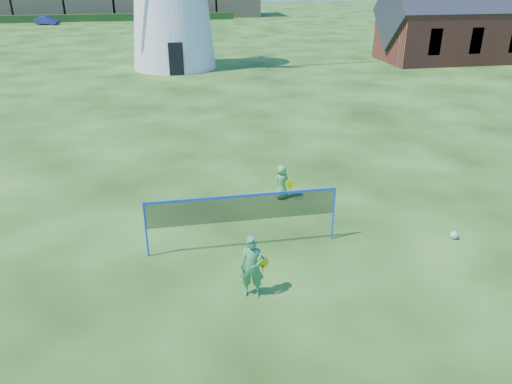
{
  "coord_description": "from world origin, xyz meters",
  "views": [
    {
      "loc": [
        -1.96,
        -10.98,
        6.83
      ],
      "look_at": [
        0.2,
        0.5,
        1.5
      ],
      "focal_mm": 34.35,
      "sensor_mm": 36.0,
      "label": 1
    }
  ],
  "objects_px": {
    "player_girl": "(252,267)",
    "play_ball": "(454,235)",
    "chapel": "(458,24)",
    "player_boy": "(282,182)",
    "car_right": "(47,21)",
    "badminton_net": "(242,209)"
  },
  "relations": [
    {
      "from": "play_ball",
      "to": "chapel",
      "type": "bearing_deg",
      "value": 59.42
    },
    {
      "from": "play_ball",
      "to": "player_boy",
      "type": "bearing_deg",
      "value": 139.59
    },
    {
      "from": "player_boy",
      "to": "play_ball",
      "type": "xyz_separation_m",
      "value": [
        4.09,
        -3.48,
        -0.46
      ]
    },
    {
      "from": "badminton_net",
      "to": "car_right",
      "type": "relative_size",
      "value": 1.53
    },
    {
      "from": "player_boy",
      "to": "play_ball",
      "type": "relative_size",
      "value": 5.17
    },
    {
      "from": "player_boy",
      "to": "car_right",
      "type": "xyz_separation_m",
      "value": [
        -18.31,
        59.16,
        -0.03
      ]
    },
    {
      "from": "badminton_net",
      "to": "player_boy",
      "type": "xyz_separation_m",
      "value": [
        1.74,
        2.84,
        -0.57
      ]
    },
    {
      "from": "chapel",
      "to": "play_ball",
      "type": "distance_m",
      "value": 31.18
    },
    {
      "from": "chapel",
      "to": "player_girl",
      "type": "bearing_deg",
      "value": -127.63
    },
    {
      "from": "player_boy",
      "to": "car_right",
      "type": "distance_m",
      "value": 61.93
    },
    {
      "from": "badminton_net",
      "to": "player_girl",
      "type": "relative_size",
      "value": 3.33
    },
    {
      "from": "play_ball",
      "to": "badminton_net",
      "type": "bearing_deg",
      "value": 173.69
    },
    {
      "from": "car_right",
      "to": "badminton_net",
      "type": "bearing_deg",
      "value": -142.46
    },
    {
      "from": "play_ball",
      "to": "car_right",
      "type": "bearing_deg",
      "value": 109.68
    },
    {
      "from": "chapel",
      "to": "car_right",
      "type": "xyz_separation_m",
      "value": [
        -38.2,
        35.91,
        -2.33
      ]
    },
    {
      "from": "chapel",
      "to": "player_boy",
      "type": "height_order",
      "value": "chapel"
    },
    {
      "from": "badminton_net",
      "to": "chapel",
      "type": "bearing_deg",
      "value": 50.33
    },
    {
      "from": "player_boy",
      "to": "player_girl",
      "type": "bearing_deg",
      "value": 51.76
    },
    {
      "from": "chapel",
      "to": "play_ball",
      "type": "xyz_separation_m",
      "value": [
        -15.8,
        -26.74,
        -2.76
      ]
    },
    {
      "from": "player_girl",
      "to": "play_ball",
      "type": "distance_m",
      "value": 6.19
    },
    {
      "from": "badminton_net",
      "to": "player_boy",
      "type": "distance_m",
      "value": 3.38
    },
    {
      "from": "chapel",
      "to": "player_boy",
      "type": "distance_m",
      "value": 30.69
    }
  ]
}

